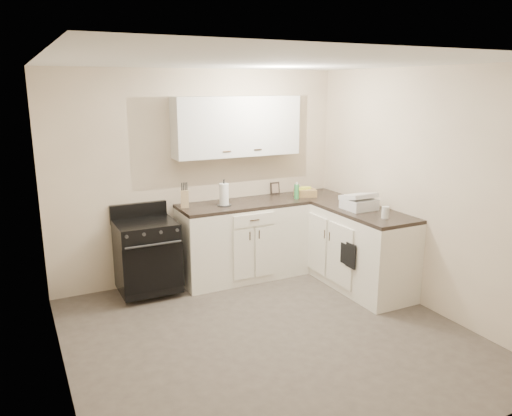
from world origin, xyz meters
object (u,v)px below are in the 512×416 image
paper_towel (224,195)px  knife_block (185,199)px  stove (147,256)px  countertop_grill (359,204)px  wicker_basket (305,193)px

paper_towel → knife_block: bearing=164.5°
stove → knife_block: (0.50, 0.11, 0.58)m
paper_towel → stove: bearing=179.4°
paper_towel → countertop_grill: paper_towel is taller
knife_block → paper_towel: (0.44, -0.12, 0.03)m
wicker_basket → knife_block: bearing=175.7°
wicker_basket → stove: bearing=179.9°
knife_block → paper_towel: bearing=2.9°
stove → wicker_basket: size_ratio=2.95×
paper_towel → wicker_basket: paper_towel is taller
stove → wicker_basket: 2.12m
stove → wicker_basket: bearing=-0.1°
knife_block → stove: bearing=-148.8°
stove → paper_towel: paper_towel is taller
stove → knife_block: 0.77m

